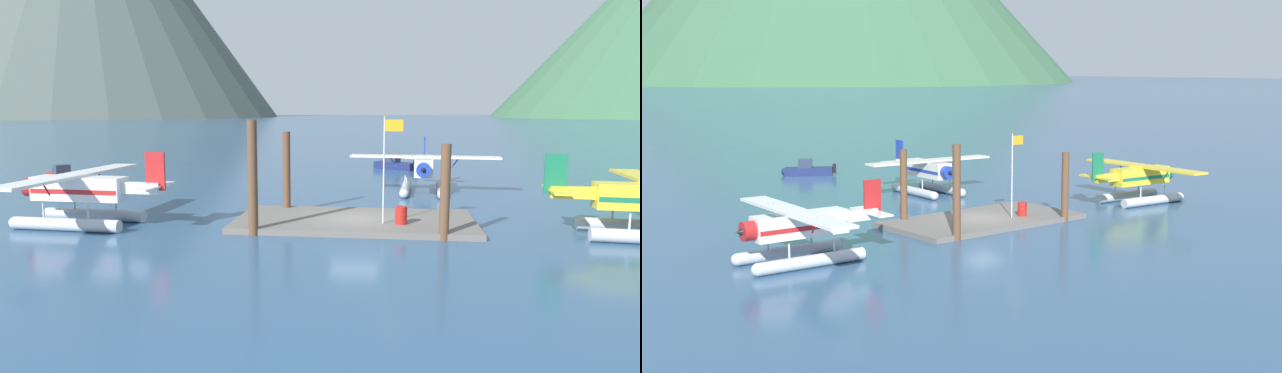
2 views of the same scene
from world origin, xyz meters
TOP-DOWN VIEW (x-y plane):
  - ground_plane at (0.00, 0.00)m, footprint 1200.00×1200.00m
  - dock_platform at (0.00, 0.00)m, footprint 12.24×6.38m
  - piling_near_left at (-4.62, -3.10)m, footprint 0.46×0.46m
  - piling_near_right at (4.24, -3.03)m, footprint 0.45×0.45m
  - piling_far_left at (-4.10, 2.72)m, footprint 0.44×0.44m
  - flagpole at (1.61, -1.11)m, footprint 0.95×0.10m
  - fuel_drum at (2.36, -1.13)m, footprint 0.62×0.62m
  - seaplane_cream_bow_right at (4.25, 11.27)m, footprint 10.47×7.97m
  - seaplane_white_port_aft at (-13.91, -2.17)m, footprint 7.98×10.45m
  - boat_red_open_west at (-24.74, 13.21)m, footprint 4.01×4.05m
  - boat_navy_open_north at (2.35, 26.76)m, footprint 4.35×3.51m

SIDE VIEW (x-z plane):
  - ground_plane at x=0.00m, z-range 0.00..0.00m
  - dock_platform at x=0.00m, z-range 0.00..0.30m
  - boat_red_open_west at x=-24.74m, z-range -0.26..1.24m
  - boat_navy_open_north at x=2.35m, z-range -0.26..1.24m
  - fuel_drum at x=2.36m, z-range 0.30..1.18m
  - seaplane_cream_bow_right at x=4.25m, z-range -0.34..3.50m
  - seaplane_white_port_aft at x=-13.91m, z-range -0.34..3.50m
  - piling_near_right at x=4.24m, z-range 0.00..4.39m
  - piling_far_left at x=-4.10m, z-range 0.00..4.67m
  - piling_near_left at x=-4.62m, z-range 0.00..5.44m
  - flagpole at x=1.61m, z-range 0.99..6.29m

